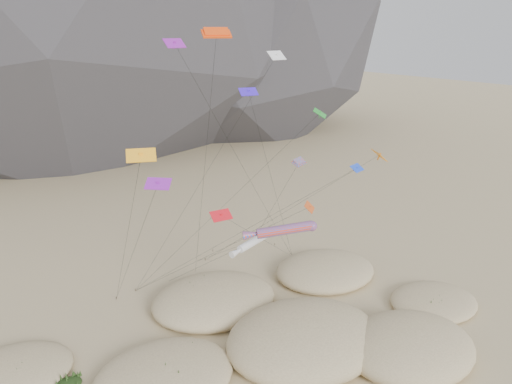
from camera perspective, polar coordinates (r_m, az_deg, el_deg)
ground at (r=48.88m, az=6.80°, el=-19.43°), size 500.00×500.00×0.00m
dunes at (r=50.06m, az=2.25°, el=-17.23°), size 52.72×35.02×4.31m
dune_grass at (r=50.84m, az=1.92°, el=-16.50°), size 43.19×30.45×1.48m
kite_stakes at (r=65.79m, az=-5.24°, el=-8.67°), size 24.14×8.47×0.30m
rainbow_tube_kite at (r=48.32m, az=2.98°, el=-4.38°), size 6.92×21.15×12.05m
white_tube_kite at (r=51.99m, az=-0.24°, el=-5.68°), size 7.84×13.63×9.39m
orange_parafoil at (r=48.94m, az=-4.57°, el=17.28°), size 2.94×10.77×29.90m
multi_parafoil at (r=53.37m, az=4.84°, el=3.26°), size 4.36×16.05×16.74m
delta_kites at (r=50.64m, az=0.71°, el=5.81°), size 28.89×19.94×28.86m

